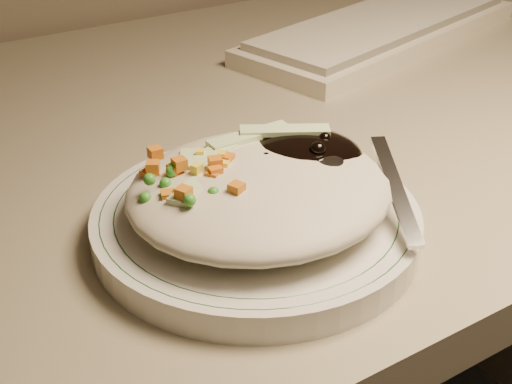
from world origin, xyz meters
TOP-DOWN VIEW (x-y plane):
  - desk at (0.00, 1.38)m, footprint 1.40×0.70m
  - plate at (-0.06, 1.19)m, footprint 0.24×0.24m
  - plate_rim at (-0.06, 1.19)m, footprint 0.23×0.23m
  - meal at (-0.05, 1.18)m, footprint 0.21×0.19m
  - keyboard at (0.32, 1.48)m, footprint 0.44×0.25m

SIDE VIEW (x-z plane):
  - desk at x=0.00m, z-range 0.17..0.91m
  - plate at x=-0.06m, z-range 0.74..0.76m
  - keyboard at x=0.32m, z-range 0.74..0.77m
  - plate_rim at x=-0.06m, z-range 0.76..0.76m
  - meal at x=-0.05m, z-range 0.76..0.81m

